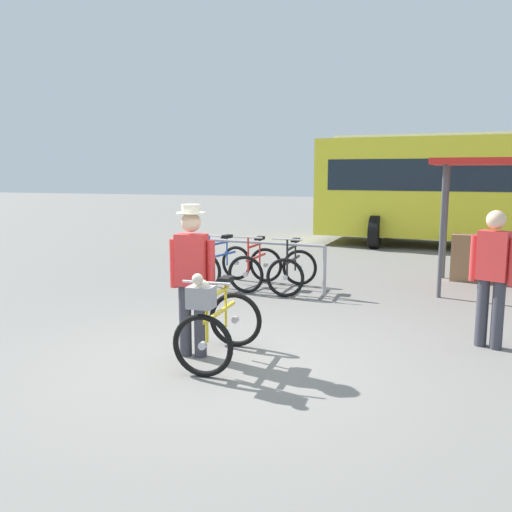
{
  "coord_description": "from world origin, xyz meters",
  "views": [
    {
      "loc": [
        2.07,
        -5.22,
        2.07
      ],
      "look_at": [
        -0.03,
        1.34,
        1.0
      ],
      "focal_mm": 37.84,
      "sensor_mm": 36.0,
      "label": 1
    }
  ],
  "objects_px": {
    "racked_bike_red": "(256,267)",
    "featured_bicycle": "(216,321)",
    "racked_bike_black": "(293,270)",
    "person_with_featured_bike": "(192,274)",
    "pedestrian_with_backpack": "(493,270)",
    "bus_distant": "(506,185)",
    "racked_bike_blue": "(222,265)"
  },
  "relations": [
    {
      "from": "racked_bike_red",
      "to": "person_with_featured_bike",
      "type": "height_order",
      "value": "person_with_featured_bike"
    },
    {
      "from": "racked_bike_red",
      "to": "featured_bicycle",
      "type": "distance_m",
      "value": 3.99
    },
    {
      "from": "pedestrian_with_backpack",
      "to": "bus_distant",
      "type": "xyz_separation_m",
      "value": [
        1.2,
        9.21,
        0.8
      ]
    },
    {
      "from": "racked_bike_blue",
      "to": "person_with_featured_bike",
      "type": "distance_m",
      "value": 4.01
    },
    {
      "from": "racked_bike_red",
      "to": "pedestrian_with_backpack",
      "type": "distance_m",
      "value": 4.41
    },
    {
      "from": "racked_bike_black",
      "to": "racked_bike_blue",
      "type": "bearing_deg",
      "value": 174.38
    },
    {
      "from": "racked_bike_black",
      "to": "featured_bicycle",
      "type": "xyz_separation_m",
      "value": [
        0.1,
        -3.84,
        0.12
      ]
    },
    {
      "from": "racked_bike_blue",
      "to": "racked_bike_black",
      "type": "distance_m",
      "value": 1.4
    },
    {
      "from": "racked_bike_black",
      "to": "racked_bike_red",
      "type": "bearing_deg",
      "value": 174.38
    },
    {
      "from": "featured_bicycle",
      "to": "pedestrian_with_backpack",
      "type": "height_order",
      "value": "pedestrian_with_backpack"
    },
    {
      "from": "pedestrian_with_backpack",
      "to": "bus_distant",
      "type": "bearing_deg",
      "value": 82.58
    },
    {
      "from": "bus_distant",
      "to": "racked_bike_red",
      "type": "bearing_deg",
      "value": -125.48
    },
    {
      "from": "racked_bike_blue",
      "to": "racked_bike_black",
      "type": "relative_size",
      "value": 1.09
    },
    {
      "from": "pedestrian_with_backpack",
      "to": "racked_bike_red",
      "type": "bearing_deg",
      "value": 147.35
    },
    {
      "from": "racked_bike_black",
      "to": "featured_bicycle",
      "type": "distance_m",
      "value": 3.84
    },
    {
      "from": "person_with_featured_bike",
      "to": "pedestrian_with_backpack",
      "type": "bearing_deg",
      "value": 22.96
    },
    {
      "from": "pedestrian_with_backpack",
      "to": "bus_distant",
      "type": "relative_size",
      "value": 0.16
    },
    {
      "from": "pedestrian_with_backpack",
      "to": "featured_bicycle",
      "type": "bearing_deg",
      "value": -151.88
    },
    {
      "from": "racked_bike_blue",
      "to": "racked_bike_black",
      "type": "xyz_separation_m",
      "value": [
        1.39,
        -0.14,
        0.0
      ]
    },
    {
      "from": "featured_bicycle",
      "to": "racked_bike_black",
      "type": "bearing_deg",
      "value": 91.45
    },
    {
      "from": "person_with_featured_bike",
      "to": "bus_distant",
      "type": "xyz_separation_m",
      "value": [
        4.44,
        10.58,
        0.79
      ]
    },
    {
      "from": "racked_bike_black",
      "to": "pedestrian_with_backpack",
      "type": "height_order",
      "value": "pedestrian_with_backpack"
    },
    {
      "from": "featured_bicycle",
      "to": "bus_distant",
      "type": "distance_m",
      "value": 11.57
    },
    {
      "from": "racked_bike_red",
      "to": "racked_bike_black",
      "type": "xyz_separation_m",
      "value": [
        0.7,
        -0.07,
        0.0
      ]
    },
    {
      "from": "racked_bike_black",
      "to": "person_with_featured_bike",
      "type": "bearing_deg",
      "value": -93.99
    },
    {
      "from": "racked_bike_red",
      "to": "racked_bike_black",
      "type": "distance_m",
      "value": 0.7
    },
    {
      "from": "person_with_featured_bike",
      "to": "bus_distant",
      "type": "distance_m",
      "value": 11.5
    },
    {
      "from": "featured_bicycle",
      "to": "person_with_featured_bike",
      "type": "relative_size",
      "value": 0.7
    },
    {
      "from": "racked_bike_blue",
      "to": "pedestrian_with_backpack",
      "type": "bearing_deg",
      "value": -29.01
    },
    {
      "from": "racked_bike_blue",
      "to": "racked_bike_black",
      "type": "bearing_deg",
      "value": -5.62
    },
    {
      "from": "racked_bike_red",
      "to": "pedestrian_with_backpack",
      "type": "height_order",
      "value": "pedestrian_with_backpack"
    },
    {
      "from": "racked_bike_blue",
      "to": "racked_bike_red",
      "type": "distance_m",
      "value": 0.7
    }
  ]
}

